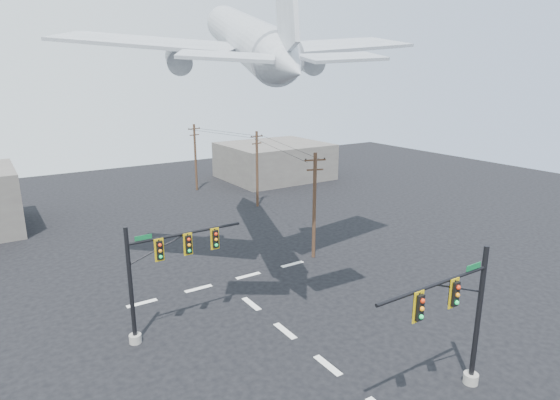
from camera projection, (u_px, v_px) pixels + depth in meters
ground at (328, 365)px, 24.16m from camera, size 120.00×120.00×0.00m
lane_markings at (273, 321)px, 28.48m from camera, size 14.00×21.20×0.01m
signal_mast_near at (460, 321)px, 20.99m from camera, size 7.08×0.78×7.11m
signal_mast_far at (161, 272)px, 26.07m from camera, size 7.04×0.75×6.82m
utility_pole_a at (314, 204)px, 37.38m from camera, size 1.69×0.64×8.67m
utility_pole_b at (257, 168)px, 52.20m from camera, size 1.71×0.48×8.54m
utility_pole_c at (195, 156)px, 59.73m from camera, size 1.73×0.45×8.51m
power_lines at (254, 140)px, 48.49m from camera, size 5.45×26.80×0.11m
airliner at (245, 38)px, 31.49m from camera, size 23.76×25.62×7.57m
building_right at (274, 161)px, 67.48m from camera, size 14.00×12.00×5.00m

